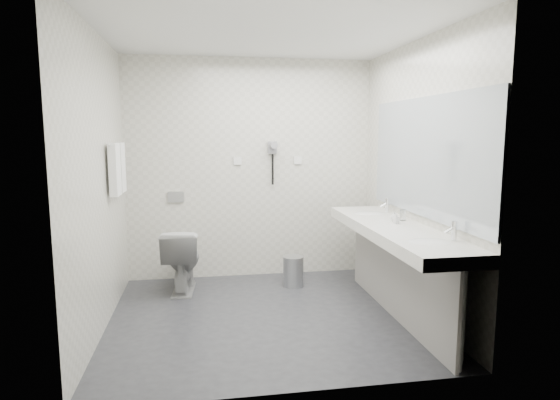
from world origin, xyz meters
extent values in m
plane|color=#2C2D32|center=(0.00, 0.00, 0.00)|extent=(2.80, 2.80, 0.00)
plane|color=silver|center=(0.00, 0.00, 2.50)|extent=(2.80, 2.80, 0.00)
plane|color=silver|center=(0.00, 1.30, 1.25)|extent=(2.80, 0.00, 2.80)
plane|color=silver|center=(0.00, -1.30, 1.25)|extent=(2.80, 0.00, 2.80)
plane|color=silver|center=(-1.40, 0.00, 1.25)|extent=(0.00, 2.60, 2.60)
plane|color=silver|center=(1.40, 0.00, 1.25)|extent=(0.00, 2.60, 2.60)
cube|color=white|center=(1.12, -0.20, 0.80)|extent=(0.55, 2.20, 0.10)
cube|color=gray|center=(1.15, -0.20, 0.38)|extent=(0.03, 2.15, 0.75)
cylinder|color=silver|center=(1.18, -1.24, 0.38)|extent=(0.06, 0.06, 0.75)
cylinder|color=silver|center=(1.18, 0.84, 0.38)|extent=(0.06, 0.06, 0.75)
cube|color=#B2BCC6|center=(1.39, -0.20, 1.45)|extent=(0.02, 2.20, 1.05)
ellipsoid|color=white|center=(1.12, -0.85, 0.83)|extent=(0.40, 0.31, 0.05)
ellipsoid|color=white|center=(1.12, 0.45, 0.83)|extent=(0.40, 0.31, 0.05)
cylinder|color=silver|center=(1.32, -0.85, 0.92)|extent=(0.04, 0.04, 0.15)
cylinder|color=silver|center=(1.32, 0.45, 0.92)|extent=(0.04, 0.04, 0.15)
imported|color=white|center=(1.16, -0.14, 0.90)|extent=(0.05, 0.05, 0.10)
imported|color=white|center=(1.21, 0.00, 0.89)|extent=(0.09, 0.09, 0.09)
cylinder|color=silver|center=(1.29, 0.00, 0.90)|extent=(0.07, 0.07, 0.10)
imported|color=white|center=(-0.78, 0.86, 0.34)|extent=(0.43, 0.69, 0.68)
cube|color=#B2B5BA|center=(-0.85, 1.29, 0.95)|extent=(0.18, 0.02, 0.12)
cylinder|color=#B2B5BA|center=(0.41, 0.81, 0.16)|extent=(0.30, 0.30, 0.32)
cylinder|color=#B2B5BA|center=(0.41, 0.81, 0.32)|extent=(0.23, 0.23, 0.02)
cylinder|color=silver|center=(-1.35, 0.55, 1.55)|extent=(0.02, 0.62, 0.02)
cube|color=white|center=(-1.34, 0.41, 1.33)|extent=(0.07, 0.24, 0.48)
cube|color=white|center=(-1.34, 0.69, 1.33)|extent=(0.07, 0.24, 0.48)
cube|color=gray|center=(0.25, 1.27, 1.50)|extent=(0.10, 0.04, 0.14)
cylinder|color=gray|center=(0.25, 1.20, 1.53)|extent=(0.08, 0.14, 0.08)
cylinder|color=black|center=(0.25, 1.26, 1.25)|extent=(0.02, 0.02, 0.35)
cube|color=white|center=(-0.15, 1.29, 1.35)|extent=(0.09, 0.02, 0.09)
cube|color=white|center=(0.55, 1.29, 1.35)|extent=(0.09, 0.02, 0.09)
camera|label=1|loc=(-0.56, -4.06, 1.65)|focal=30.10mm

